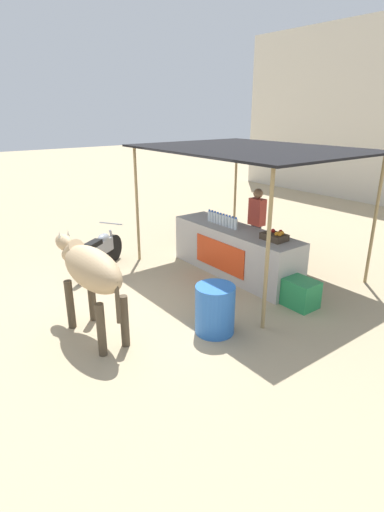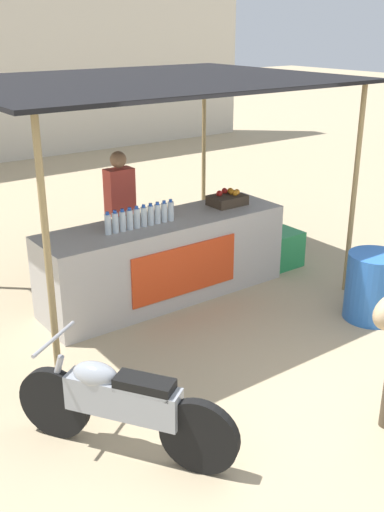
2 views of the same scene
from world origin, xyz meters
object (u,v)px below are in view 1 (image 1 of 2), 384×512
(motorcycle_parked, at_px, (99,251))
(fruit_crate, at_px, (275,236))
(stall_counter, at_px, (234,251))
(cooler_box, at_px, (299,293))
(cow, at_px, (90,271))
(water_barrel, at_px, (215,309))
(vendor_behind_counter, at_px, (256,226))

(motorcycle_parked, bearing_deg, fruit_crate, 37.81)
(stall_counter, height_order, cooler_box, stall_counter)
(cooler_box, xyz_separation_m, motorcycle_parked, (-3.56, -2.02, 0.19))
(cow, xyz_separation_m, motorcycle_parked, (-2.33, 1.16, -0.60))
(fruit_crate, distance_m, water_barrel, 2.05)
(fruit_crate, bearing_deg, motorcycle_parked, -142.19)
(cooler_box, bearing_deg, water_barrel, -97.15)
(fruit_crate, xyz_separation_m, cow, (-0.47, -3.33, 0.00))
(stall_counter, relative_size, vendor_behind_counter, 1.82)
(fruit_crate, relative_size, cooler_box, 0.73)
(vendor_behind_counter, xyz_separation_m, cow, (0.66, -4.03, 0.18))
(fruit_crate, height_order, cooler_box, fruit_crate)
(motorcycle_parked, bearing_deg, water_barrel, 5.34)
(water_barrel, distance_m, motorcycle_parked, 3.36)
(cow, height_order, motorcycle_parked, cow)
(stall_counter, height_order, cow, cow)
(vendor_behind_counter, relative_size, water_barrel, 2.19)
(cooler_box, bearing_deg, cow, -111.19)
(cow, bearing_deg, vendor_behind_counter, 99.28)
(fruit_crate, relative_size, motorcycle_parked, 0.29)
(vendor_behind_counter, height_order, cow, vendor_behind_counter)
(fruit_crate, relative_size, cow, 0.24)
(fruit_crate, height_order, motorcycle_parked, fruit_crate)
(vendor_behind_counter, relative_size, cooler_box, 2.75)
(stall_counter, distance_m, fruit_crate, 1.12)
(fruit_crate, bearing_deg, water_barrel, -73.56)
(cooler_box, relative_size, cow, 0.33)
(fruit_crate, xyz_separation_m, motorcycle_parked, (-2.80, -2.17, -0.60))
(stall_counter, distance_m, water_barrel, 2.36)
(fruit_crate, distance_m, motorcycle_parked, 3.59)
(vendor_behind_counter, xyz_separation_m, motorcycle_parked, (-1.67, -2.87, -0.42))
(vendor_behind_counter, relative_size, cow, 0.90)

